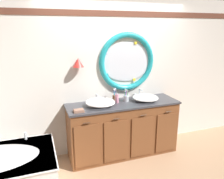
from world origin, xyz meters
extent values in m
plane|color=tan|center=(0.00, 0.00, 0.00)|extent=(14.00, 14.00, 0.00)
cube|color=silver|center=(0.00, 0.59, 1.30)|extent=(6.40, 0.08, 2.60)
cube|color=brown|center=(0.00, 0.55, 2.32)|extent=(6.27, 0.01, 0.09)
ellipsoid|color=silver|center=(0.20, 0.54, 1.54)|extent=(0.90, 0.02, 0.67)
torus|color=teal|center=(0.20, 0.53, 1.54)|extent=(0.99, 0.09, 0.99)
cube|color=purple|center=(0.65, 0.52, 1.53)|extent=(0.05, 0.01, 0.05)
cube|color=yellow|center=(0.34, 0.52, 1.86)|extent=(0.05, 0.01, 0.05)
cube|color=#2866B7|center=(-0.20, 0.52, 1.71)|extent=(0.05, 0.01, 0.05)
cube|color=teal|center=(-0.17, 0.52, 1.34)|extent=(0.05, 0.01, 0.05)
cube|color=yellow|center=(0.34, 0.52, 1.23)|extent=(0.05, 0.01, 0.05)
cylinder|color=#4C3823|center=(-0.65, 0.51, 1.61)|extent=(0.02, 0.09, 0.02)
cone|color=red|center=(-0.65, 0.46, 1.59)|extent=(0.17, 0.17, 0.14)
cube|color=brown|center=(0.03, 0.27, 0.44)|extent=(1.82, 0.55, 0.88)
cube|color=#38383D|center=(0.03, 0.27, 0.90)|extent=(1.86, 0.59, 0.03)
cube|color=#38383D|center=(0.03, 0.54, 0.82)|extent=(1.82, 0.02, 0.11)
cube|color=brown|center=(-0.66, -0.01, 0.40)|extent=(0.38, 0.02, 0.67)
cylinder|color=#422D1E|center=(-0.66, -0.02, 0.78)|extent=(0.10, 0.01, 0.01)
cube|color=brown|center=(-0.20, -0.01, 0.40)|extent=(0.38, 0.02, 0.67)
cylinder|color=#422D1E|center=(-0.20, -0.02, 0.78)|extent=(0.10, 0.01, 0.01)
cube|color=brown|center=(0.25, -0.01, 0.40)|extent=(0.38, 0.02, 0.67)
cylinder|color=#422D1E|center=(0.25, -0.02, 0.78)|extent=(0.10, 0.01, 0.01)
cube|color=brown|center=(0.71, -0.01, 0.40)|extent=(0.38, 0.02, 0.67)
cylinder|color=#422D1E|center=(0.71, -0.02, 0.78)|extent=(0.10, 0.01, 0.01)
cylinder|color=silver|center=(-1.50, 0.25, 0.59)|extent=(0.04, 0.04, 0.11)
ellipsoid|color=white|center=(-0.37, 0.24, 0.97)|extent=(0.45, 0.31, 0.12)
torus|color=white|center=(-0.37, 0.24, 0.98)|extent=(0.47, 0.47, 0.02)
cylinder|color=silver|center=(-0.37, 0.24, 0.98)|extent=(0.03, 0.03, 0.01)
ellipsoid|color=white|center=(0.42, 0.24, 0.97)|extent=(0.41, 0.31, 0.11)
torus|color=white|center=(0.42, 0.24, 0.97)|extent=(0.43, 0.43, 0.02)
cylinder|color=silver|center=(0.42, 0.24, 0.97)|extent=(0.03, 0.03, 0.01)
cylinder|color=silver|center=(-0.37, 0.48, 0.92)|extent=(0.05, 0.05, 0.02)
cylinder|color=silver|center=(-0.37, 0.48, 0.99)|extent=(0.02, 0.02, 0.10)
sphere|color=silver|center=(-0.37, 0.48, 1.04)|extent=(0.03, 0.03, 0.03)
cylinder|color=silver|center=(-0.37, 0.41, 1.04)|extent=(0.02, 0.12, 0.02)
cylinder|color=silver|center=(-0.45, 0.48, 0.94)|extent=(0.04, 0.04, 0.06)
cylinder|color=silver|center=(-0.29, 0.48, 0.94)|extent=(0.04, 0.04, 0.06)
cube|color=silver|center=(-0.45, 0.48, 0.98)|extent=(0.05, 0.01, 0.01)
cube|color=silver|center=(-0.29, 0.48, 0.98)|extent=(0.05, 0.01, 0.01)
cylinder|color=silver|center=(0.42, 0.48, 0.92)|extent=(0.05, 0.05, 0.02)
cylinder|color=silver|center=(0.42, 0.48, 0.99)|extent=(0.02, 0.02, 0.12)
sphere|color=silver|center=(0.42, 0.48, 1.05)|extent=(0.03, 0.03, 0.03)
cylinder|color=silver|center=(0.42, 0.42, 1.05)|extent=(0.02, 0.10, 0.02)
cylinder|color=silver|center=(0.34, 0.48, 0.94)|extent=(0.04, 0.04, 0.06)
cylinder|color=silver|center=(0.51, 0.48, 0.94)|extent=(0.04, 0.04, 0.06)
cube|color=silver|center=(0.34, 0.48, 0.98)|extent=(0.05, 0.01, 0.01)
cube|color=silver|center=(0.51, 0.48, 0.98)|extent=(0.05, 0.01, 0.01)
cylinder|color=#996647|center=(-0.06, 0.42, 0.96)|extent=(0.08, 0.08, 0.09)
torus|color=#996647|center=(-0.06, 0.42, 1.01)|extent=(0.08, 0.08, 0.01)
cylinder|color=purple|center=(-0.05, 0.42, 1.02)|extent=(0.01, 0.04, 0.18)
cube|color=white|center=(-0.05, 0.42, 1.12)|extent=(0.02, 0.02, 0.02)
cylinder|color=blue|center=(-0.07, 0.43, 1.02)|extent=(0.03, 0.03, 0.18)
cube|color=white|center=(-0.07, 0.43, 1.12)|extent=(0.02, 0.02, 0.03)
cylinder|color=#19ADB2|center=(-0.07, 0.41, 1.01)|extent=(0.03, 0.04, 0.17)
cube|color=white|center=(-0.07, 0.41, 1.10)|extent=(0.02, 0.02, 0.03)
cylinder|color=silver|center=(0.11, 0.33, 0.96)|extent=(0.09, 0.09, 0.09)
torus|color=silver|center=(0.11, 0.33, 1.01)|extent=(0.10, 0.10, 0.01)
cylinder|color=green|center=(0.13, 0.33, 1.00)|extent=(0.03, 0.02, 0.15)
cube|color=white|center=(0.13, 0.33, 1.09)|extent=(0.02, 0.02, 0.02)
cylinder|color=blue|center=(0.10, 0.36, 1.02)|extent=(0.01, 0.01, 0.18)
cube|color=white|center=(0.10, 0.36, 1.12)|extent=(0.02, 0.02, 0.02)
cylinder|color=green|center=(0.08, 0.34, 1.00)|extent=(0.02, 0.02, 0.15)
cube|color=white|center=(0.08, 0.34, 1.09)|extent=(0.02, 0.02, 0.02)
cylinder|color=purple|center=(0.10, 0.32, 1.01)|extent=(0.01, 0.02, 0.17)
cube|color=white|center=(0.10, 0.32, 1.11)|extent=(0.02, 0.02, 0.02)
cylinder|color=pink|center=(-0.07, 0.31, 0.99)|extent=(0.06, 0.06, 0.15)
cylinder|color=silver|center=(-0.07, 0.31, 1.07)|extent=(0.03, 0.03, 0.02)
cylinder|color=silver|center=(-0.07, 0.29, 1.08)|extent=(0.01, 0.04, 0.01)
cube|color=#936B56|center=(-0.74, 0.10, 0.92)|extent=(0.15, 0.11, 0.02)
cube|color=#936B56|center=(-0.74, 0.10, 0.94)|extent=(0.14, 0.10, 0.02)
camera|label=1|loc=(-1.30, -2.95, 2.09)|focal=35.87mm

